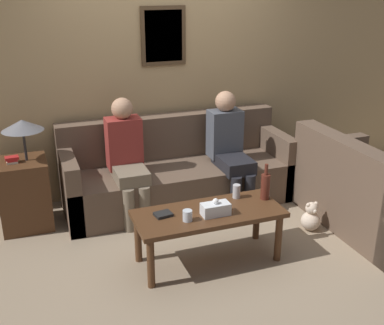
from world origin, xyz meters
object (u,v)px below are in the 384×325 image
object	(u,v)px
drinking_glass	(187,216)
teddy_bear	(311,218)
coffee_table	(209,218)
wine_bottle	(265,186)
person_left	(127,155)
person_right	(229,145)
couch_side	(366,196)
couch_main	(177,174)

from	to	relation	value
drinking_glass	teddy_bear	bearing A→B (deg)	10.48
coffee_table	teddy_bear	world-z (taller)	coffee_table
wine_bottle	drinking_glass	size ratio (longest dim) A/B	3.60
person_left	drinking_glass	bearing A→B (deg)	-79.74
person_right	teddy_bear	world-z (taller)	person_right
teddy_bear	coffee_table	bearing A→B (deg)	-171.99
couch_side	teddy_bear	bearing A→B (deg)	79.24
couch_main	wine_bottle	xyz separation A→B (m)	(0.41, -1.16, 0.28)
wine_bottle	couch_side	bearing A→B (deg)	-0.16
person_left	teddy_bear	bearing A→B (deg)	-30.54
person_left	teddy_bear	size ratio (longest dim) A/B	4.12
couch_side	coffee_table	size ratio (longest dim) A/B	1.19
coffee_table	teddy_bear	size ratio (longest dim) A/B	4.27
drinking_glass	teddy_bear	size ratio (longest dim) A/B	0.31
couch_side	person_left	distance (m)	2.34
coffee_table	person_left	size ratio (longest dim) A/B	1.04
person_left	person_right	world-z (taller)	person_left
couch_side	drinking_glass	world-z (taller)	couch_side
couch_main	couch_side	xyz separation A→B (m)	(1.51, -1.16, 0.00)
person_right	teddy_bear	size ratio (longest dim) A/B	4.08
couch_side	teddy_bear	distance (m)	0.57
person_left	couch_main	bearing A→B (deg)	14.75
coffee_table	drinking_glass	size ratio (longest dim) A/B	13.77
wine_bottle	drinking_glass	bearing A→B (deg)	-168.98
person_right	drinking_glass	bearing A→B (deg)	-127.89
couch_main	drinking_glass	bearing A→B (deg)	-105.15
coffee_table	wine_bottle	distance (m)	0.58
couch_side	couch_main	bearing A→B (deg)	52.47
couch_main	teddy_bear	world-z (taller)	couch_main
couch_main	couch_side	distance (m)	1.91
wine_bottle	person_left	world-z (taller)	person_left
person_right	person_left	bearing A→B (deg)	177.12
drinking_glass	person_left	distance (m)	1.19
drinking_glass	person_right	xyz separation A→B (m)	(0.86, 1.11, 0.13)
teddy_bear	drinking_glass	bearing A→B (deg)	-169.52
couch_main	person_right	world-z (taller)	person_right
drinking_glass	person_right	size ratio (longest dim) A/B	0.08
couch_side	wine_bottle	size ratio (longest dim) A/B	4.57
drinking_glass	couch_main	bearing A→B (deg)	74.85
couch_side	wine_bottle	world-z (taller)	couch_side
couch_main	wine_bottle	world-z (taller)	couch_main
couch_main	person_left	xyz separation A→B (m)	(-0.56, -0.15, 0.33)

